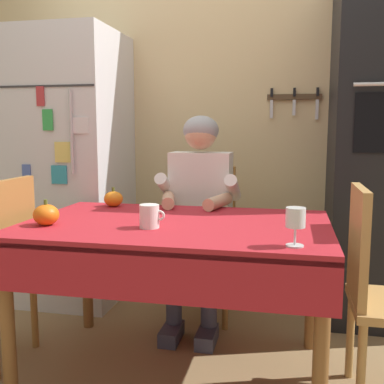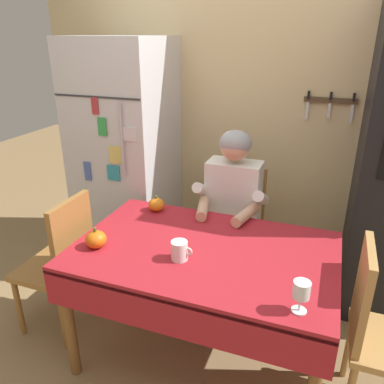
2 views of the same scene
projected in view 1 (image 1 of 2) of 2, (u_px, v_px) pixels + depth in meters
ground_plane at (172, 382)px, 2.14m from camera, size 10.00×10.00×0.00m
back_wall_assembly at (225, 110)px, 3.26m from camera, size 3.70×0.13×2.60m
refrigerator at (72, 168)px, 3.14m from camera, size 0.68×0.71×1.80m
wall_oven at (383, 149)px, 2.75m from camera, size 0.60×0.64×2.10m
dining_table at (175, 241)px, 2.13m from camera, size 1.40×0.90×0.74m
chair_behind_person at (204, 233)px, 2.92m from camera, size 0.40×0.40×0.93m
seated_person at (199, 203)px, 2.70m from camera, size 0.47×0.55×1.25m
chair_right_side at (381, 286)px, 1.94m from camera, size 0.40×0.40×0.93m
coffee_mug at (150, 216)px, 2.01m from camera, size 0.11×0.09×0.10m
wine_glass at (296, 219)px, 1.68m from camera, size 0.07×0.07×0.15m
pumpkin_large at (46, 215)px, 2.06m from camera, size 0.11×0.11×0.12m
pumpkin_medium at (113, 199)px, 2.56m from camera, size 0.10×0.10×0.11m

